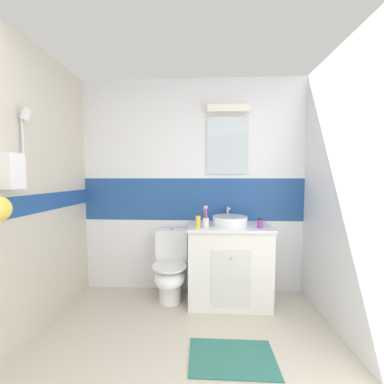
% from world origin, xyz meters
% --- Properties ---
extents(ground_plane, '(3.20, 3.48, 0.04)m').
position_xyz_m(ground_plane, '(0.00, 1.20, -0.02)').
color(ground_plane, beige).
extents(wall_back_tiled, '(3.20, 0.20, 2.50)m').
position_xyz_m(wall_back_tiled, '(0.01, 2.45, 1.26)').
color(wall_back_tiled, white).
rests_on(wall_back_tiled, ground_plane).
extents(vanity_cabinet, '(0.88, 0.51, 0.85)m').
position_xyz_m(vanity_cabinet, '(0.41, 2.16, 0.43)').
color(vanity_cabinet, white).
rests_on(vanity_cabinet, ground_plane).
extents(sink_basin, '(0.37, 0.42, 0.18)m').
position_xyz_m(sink_basin, '(0.42, 2.15, 0.90)').
color(sink_basin, white).
rests_on(sink_basin, vanity_cabinet).
extents(toilet, '(0.37, 0.50, 0.77)m').
position_xyz_m(toilet, '(-0.23, 2.16, 0.36)').
color(toilet, white).
rests_on(toilet, ground_plane).
extents(toothbrush_cup, '(0.06, 0.06, 0.22)m').
position_xyz_m(toothbrush_cup, '(0.16, 2.04, 0.91)').
color(toothbrush_cup, white).
rests_on(toothbrush_cup, vanity_cabinet).
extents(soap_dispenser, '(0.05, 0.05, 0.16)m').
position_xyz_m(soap_dispenser, '(0.08, 2.03, 0.91)').
color(soap_dispenser, yellow).
rests_on(soap_dispenser, vanity_cabinet).
extents(lotion_bottle_short, '(0.06, 0.06, 0.10)m').
position_xyz_m(lotion_bottle_short, '(0.70, 2.02, 0.90)').
color(lotion_bottle_short, '#993F99').
rests_on(lotion_bottle_short, vanity_cabinet).
extents(bath_mat, '(0.65, 0.38, 0.01)m').
position_xyz_m(bath_mat, '(0.35, 1.36, 0.01)').
color(bath_mat, '#337266').
rests_on(bath_mat, ground_plane).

